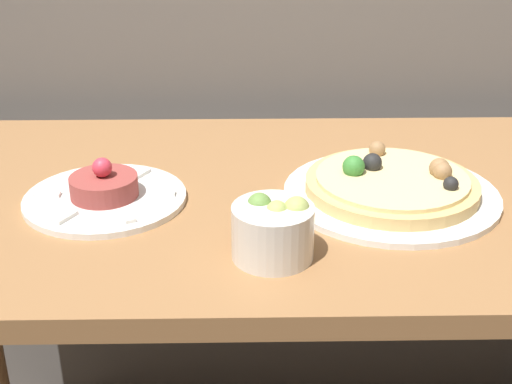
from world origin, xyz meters
TOP-DOWN VIEW (x-y plane):
  - dining_table at (0.00, 0.35)m, footprint 1.42×0.69m
  - pizza_plate at (0.16, 0.32)m, footprint 0.34×0.34m
  - tartare_plate at (-0.28, 0.31)m, footprint 0.25×0.25m
  - small_bowl at (-0.03, 0.14)m, footprint 0.11×0.11m

SIDE VIEW (x-z plane):
  - dining_table at x=0.00m, z-range 0.28..1.07m
  - tartare_plate at x=-0.28m, z-range 0.77..0.84m
  - pizza_plate at x=0.16m, z-range 0.77..0.84m
  - small_bowl at x=-0.03m, z-range 0.79..0.87m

